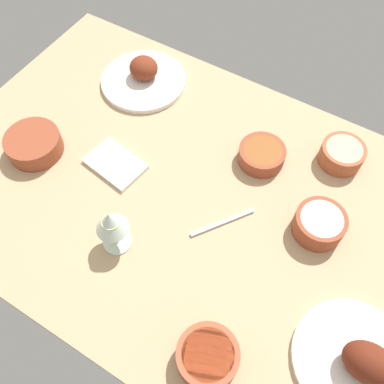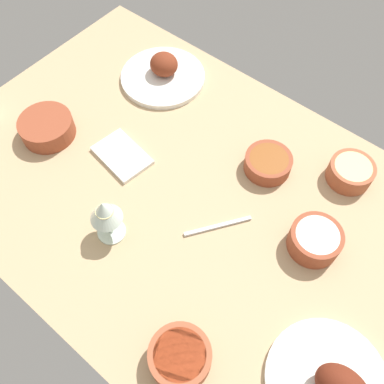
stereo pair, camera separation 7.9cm
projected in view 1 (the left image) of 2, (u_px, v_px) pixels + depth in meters
dining_table at (192, 200)px, 110.86cm from camera, size 140.00×90.00×4.00cm
plate_near_viewer at (359, 361)px, 85.47cm from camera, size 25.10×25.10×9.90cm
plate_center_main at (144, 77)px, 129.00cm from camera, size 25.83×25.83×8.04cm
bowl_sauce at (208, 356)px, 85.81cm from camera, size 12.96×12.96×5.51cm
bowl_cream at (319, 224)px, 101.34cm from camera, size 12.33×12.33×5.96cm
bowl_potatoes at (342, 154)px, 112.57cm from camera, size 11.64×11.64×5.40cm
bowl_soup at (262, 154)px, 113.07cm from camera, size 12.49×12.49×4.50cm
bowl_onions at (34, 144)px, 114.35cm from camera, size 14.93×14.93×5.43cm
wine_glass at (111, 223)px, 93.92cm from camera, size 7.60×7.60×14.00cm
folded_napkin at (115, 164)px, 113.76cm from camera, size 16.71×12.44×1.20cm
fork_loose at (223, 223)px, 104.69cm from camera, size 10.60×14.61×0.80cm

